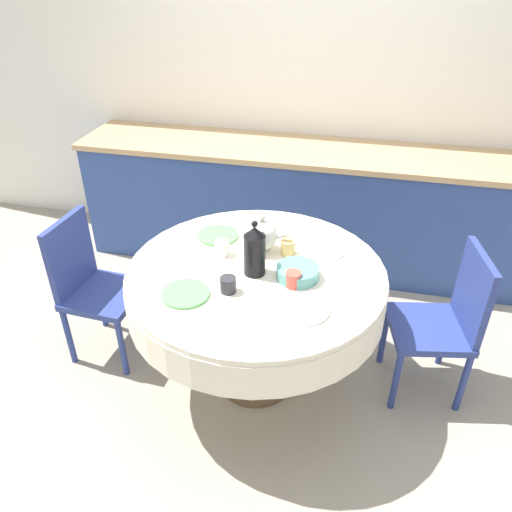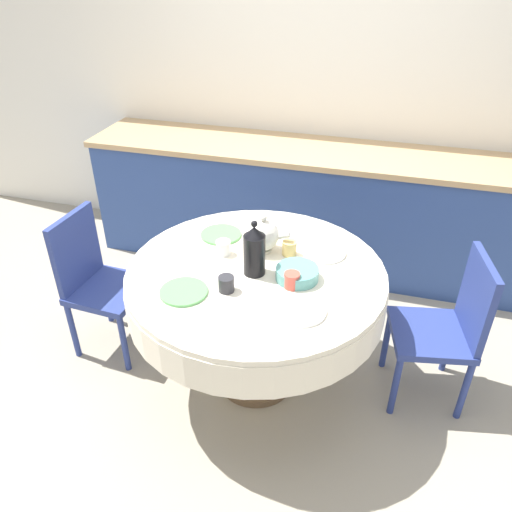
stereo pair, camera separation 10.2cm
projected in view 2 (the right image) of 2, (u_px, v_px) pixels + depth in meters
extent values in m
plane|color=#9E937F|center=(256.00, 379.00, 2.92)|extent=(12.00, 12.00, 0.00)
cube|color=silver|center=(321.00, 82.00, 3.61)|extent=(7.00, 0.05, 2.60)
cube|color=#2D4784|center=(305.00, 209.00, 3.80)|extent=(3.20, 0.60, 0.88)
cube|color=tan|center=(309.00, 151.00, 3.55)|extent=(3.24, 0.64, 0.04)
cylinder|color=brown|center=(256.00, 376.00, 2.91)|extent=(0.44, 0.44, 0.04)
cylinder|color=brown|center=(256.00, 340.00, 2.76)|extent=(0.11, 0.11, 0.52)
cylinder|color=silver|center=(256.00, 289.00, 2.57)|extent=(1.32, 1.32, 0.18)
cylinder|color=silver|center=(256.00, 272.00, 2.51)|extent=(1.31, 1.31, 0.03)
cube|color=navy|center=(430.00, 334.00, 2.63)|extent=(0.47, 0.47, 0.04)
cube|color=navy|center=(477.00, 299.00, 2.48)|extent=(0.11, 0.38, 0.45)
cylinder|color=navy|center=(395.00, 386.00, 2.61)|extent=(0.04, 0.04, 0.40)
cylinder|color=navy|center=(386.00, 340.00, 2.90)|extent=(0.04, 0.04, 0.40)
cylinder|color=navy|center=(464.00, 391.00, 2.58)|extent=(0.04, 0.04, 0.40)
cylinder|color=navy|center=(448.00, 344.00, 2.88)|extent=(0.04, 0.04, 0.40)
cube|color=navy|center=(109.00, 290.00, 2.95)|extent=(0.42, 0.42, 0.04)
cube|color=navy|center=(76.00, 250.00, 2.88)|extent=(0.06, 0.38, 0.45)
cylinder|color=navy|center=(154.00, 308.00, 3.16)|extent=(0.04, 0.04, 0.40)
cylinder|color=navy|center=(124.00, 344.00, 2.88)|extent=(0.04, 0.04, 0.40)
cylinder|color=navy|center=(107.00, 297.00, 3.26)|extent=(0.04, 0.04, 0.40)
cylinder|color=navy|center=(73.00, 330.00, 2.98)|extent=(0.04, 0.04, 0.40)
cylinder|color=#5BA85B|center=(184.00, 292.00, 2.33)|extent=(0.23, 0.23, 0.01)
cylinder|color=#28282D|center=(226.00, 284.00, 2.33)|extent=(0.08, 0.08, 0.08)
cylinder|color=white|center=(301.00, 310.00, 2.21)|extent=(0.23, 0.23, 0.01)
cylinder|color=#CC4C3D|center=(292.00, 280.00, 2.36)|extent=(0.08, 0.08, 0.08)
cylinder|color=#5BA85B|center=(221.00, 235.00, 2.79)|extent=(0.23, 0.23, 0.01)
cylinder|color=white|center=(223.00, 248.00, 2.61)|extent=(0.08, 0.08, 0.08)
cylinder|color=white|center=(324.00, 252.00, 2.63)|extent=(0.23, 0.23, 0.01)
cylinder|color=#DBB766|center=(289.00, 248.00, 2.60)|extent=(0.08, 0.08, 0.08)
cylinder|color=black|center=(255.00, 255.00, 2.42)|extent=(0.11, 0.11, 0.21)
cone|color=black|center=(255.00, 232.00, 2.35)|extent=(0.10, 0.10, 0.05)
sphere|color=black|center=(255.00, 224.00, 2.33)|extent=(0.03, 0.03, 0.03)
cylinder|color=silver|center=(263.00, 249.00, 2.65)|extent=(0.09, 0.09, 0.01)
sphere|color=silver|center=(263.00, 235.00, 2.61)|extent=(0.17, 0.17, 0.17)
cylinder|color=silver|center=(282.00, 236.00, 2.58)|extent=(0.10, 0.03, 0.06)
sphere|color=silver|center=(264.00, 218.00, 2.55)|extent=(0.04, 0.04, 0.04)
cylinder|color=#569993|center=(297.00, 274.00, 2.42)|extent=(0.21, 0.21, 0.06)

